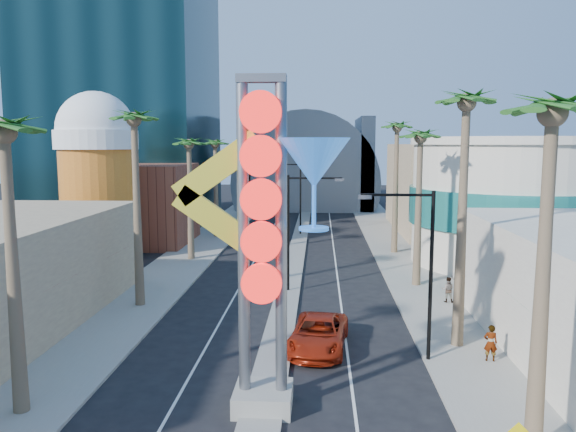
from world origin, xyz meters
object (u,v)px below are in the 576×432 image
object	(u,v)px
pedestrian_b	(448,290)
pedestrian_a	(491,343)
neon_sign	(284,220)
red_pickup	(318,334)

from	to	relation	value
pedestrian_b	pedestrian_a	bearing A→B (deg)	99.13
pedestrian_a	pedestrian_b	size ratio (longest dim) A/B	1.06
neon_sign	pedestrian_b	size ratio (longest dim) A/B	7.81
neon_sign	red_pickup	xyz separation A→B (m)	(1.28, 6.38, -6.52)
pedestrian_a	red_pickup	bearing A→B (deg)	-5.81
pedestrian_b	red_pickup	bearing A→B (deg)	55.93
neon_sign	red_pickup	bearing A→B (deg)	78.70
neon_sign	pedestrian_a	bearing A→B (deg)	28.50
red_pickup	neon_sign	bearing A→B (deg)	-94.75
pedestrian_b	neon_sign	bearing A→B (deg)	67.73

